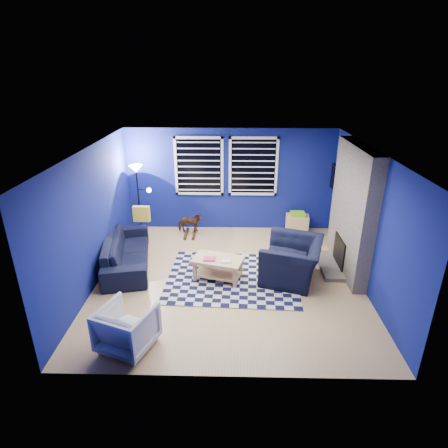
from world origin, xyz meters
name	(u,v)px	position (x,y,z in m)	size (l,w,h in m)	color
floor	(229,278)	(0.00, 0.00, 0.00)	(5.00, 5.00, 0.00)	tan
ceiling	(229,150)	(0.00, 0.00, 2.50)	(5.00, 5.00, 0.00)	white
wall_back	(230,180)	(0.00, 2.50, 1.25)	(5.00, 5.00, 0.00)	navy
wall_left	(93,218)	(-2.50, 0.00, 1.25)	(5.00, 5.00, 0.00)	navy
wall_right	(368,220)	(2.50, 0.00, 1.25)	(5.00, 5.00, 0.00)	navy
fireplace	(351,213)	(2.36, 0.50, 1.20)	(0.65, 2.00, 2.50)	gray
window_left	(199,166)	(-0.75, 2.46, 1.60)	(1.17, 0.06, 1.42)	black
window_right	(253,167)	(0.55, 2.46, 1.60)	(1.17, 0.06, 1.42)	black
tv	(337,181)	(2.45, 2.00, 1.40)	(0.07, 1.00, 0.58)	black
rug	(232,278)	(0.07, 0.02, 0.01)	(2.50, 2.00, 0.02)	black
sofa	(127,251)	(-2.10, 0.49, 0.31)	(0.84, 2.15, 0.63)	black
armchair_big	(292,260)	(1.21, 0.04, 0.39)	(1.06, 1.21, 0.79)	black
armchair_bent	(127,328)	(-1.44, -1.95, 0.34)	(0.72, 0.74, 0.68)	gray
rocking_horse	(190,223)	(-0.97, 2.01, 0.31)	(0.57, 0.26, 0.48)	#482717
coffee_table	(218,264)	(-0.21, -0.02, 0.32)	(1.05, 0.78, 0.47)	tan
cabinet	(297,224)	(1.65, 2.19, 0.24)	(0.60, 0.45, 0.55)	tan
floor_lamp	(138,179)	(-2.13, 1.99, 1.42)	(0.47, 0.29, 1.73)	black
throw_pillow	(142,214)	(-1.95, 1.36, 0.80)	(0.37, 0.11, 0.35)	yellow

